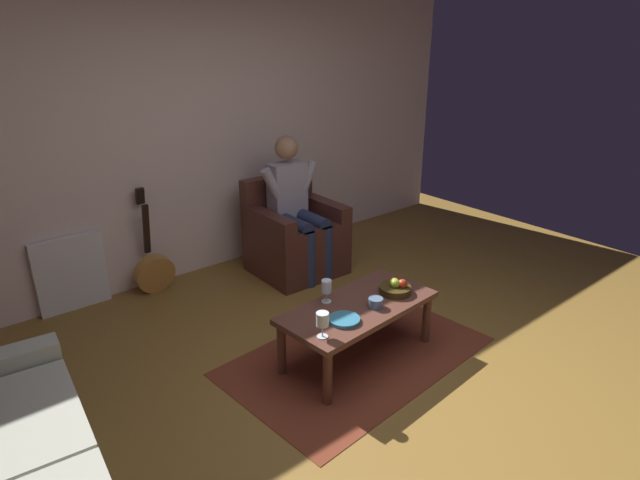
% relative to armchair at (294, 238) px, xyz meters
% --- Properties ---
extents(ground_plane, '(7.01, 7.01, 0.00)m').
position_rel_armchair_xyz_m(ground_plane, '(0.60, 2.00, -0.33)').
color(ground_plane, brown).
extents(wall_back, '(6.24, 0.06, 2.50)m').
position_rel_armchair_xyz_m(wall_back, '(0.60, -0.64, 0.92)').
color(wall_back, beige).
rests_on(wall_back, ground).
extents(rug, '(1.90, 1.27, 0.01)m').
position_rel_armchair_xyz_m(rug, '(0.54, 1.44, -0.32)').
color(rug, maroon).
rests_on(rug, ground).
extents(armchair, '(0.76, 0.73, 0.88)m').
position_rel_armchair_xyz_m(armchair, '(0.00, 0.00, 0.00)').
color(armchair, '#46241D').
rests_on(armchair, ground).
extents(person_seated, '(0.61, 0.62, 1.28)m').
position_rel_armchair_xyz_m(person_seated, '(0.00, 0.03, 0.36)').
color(person_seated, '#A19AA6').
rests_on(person_seated, ground).
extents(coffee_table, '(1.15, 0.62, 0.41)m').
position_rel_armchair_xyz_m(coffee_table, '(0.54, 1.44, 0.03)').
color(coffee_table, '#563126').
rests_on(coffee_table, ground).
extents(guitar, '(0.34, 0.21, 0.93)m').
position_rel_armchair_xyz_m(guitar, '(1.21, -0.43, -0.12)').
color(guitar, '#B47836').
rests_on(guitar, ground).
extents(radiator, '(0.55, 0.06, 0.63)m').
position_rel_armchair_xyz_m(radiator, '(1.85, -0.57, -0.01)').
color(radiator, white).
rests_on(radiator, ground).
extents(wine_glass_near, '(0.08, 0.08, 0.17)m').
position_rel_armchair_xyz_m(wine_glass_near, '(0.99, 1.59, 0.20)').
color(wine_glass_near, silver).
rests_on(wine_glass_near, coffee_table).
extents(wine_glass_far, '(0.07, 0.07, 0.16)m').
position_rel_armchair_xyz_m(wine_glass_far, '(0.68, 1.27, 0.19)').
color(wine_glass_far, silver).
rests_on(wine_glass_far, coffee_table).
extents(fruit_bowl, '(0.23, 0.23, 0.11)m').
position_rel_armchair_xyz_m(fruit_bowl, '(0.21, 1.48, 0.12)').
color(fruit_bowl, '#382C10').
rests_on(fruit_bowl, coffee_table).
extents(decorative_dish, '(0.21, 0.21, 0.02)m').
position_rel_armchair_xyz_m(decorative_dish, '(0.76, 1.54, 0.10)').
color(decorative_dish, teal).
rests_on(decorative_dish, coffee_table).
extents(candle_jar, '(0.10, 0.10, 0.06)m').
position_rel_armchair_xyz_m(candle_jar, '(0.47, 1.53, 0.12)').
color(candle_jar, slate).
rests_on(candle_jar, coffee_table).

